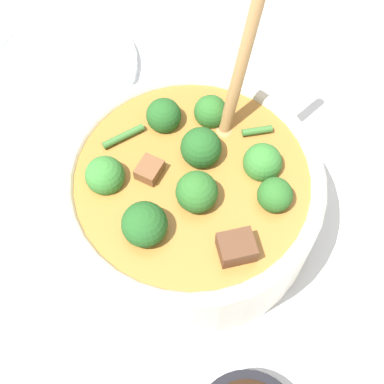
# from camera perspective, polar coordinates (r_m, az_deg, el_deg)

# --- Properties ---
(ground_plane) EXTENTS (4.00, 4.00, 0.00)m
(ground_plane) POSITION_cam_1_polar(r_m,az_deg,el_deg) (0.59, 0.00, -2.93)
(ground_plane) COLOR silver
(stew_bowl) EXTENTS (0.26, 0.26, 0.25)m
(stew_bowl) POSITION_cam_1_polar(r_m,az_deg,el_deg) (0.54, 0.01, -0.24)
(stew_bowl) COLOR beige
(stew_bowl) RESTS_ON ground_plane
(empty_plate) EXTENTS (0.19, 0.19, 0.02)m
(empty_plate) POSITION_cam_1_polar(r_m,az_deg,el_deg) (0.72, -13.69, 13.04)
(empty_plate) COLOR white
(empty_plate) RESTS_ON ground_plane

